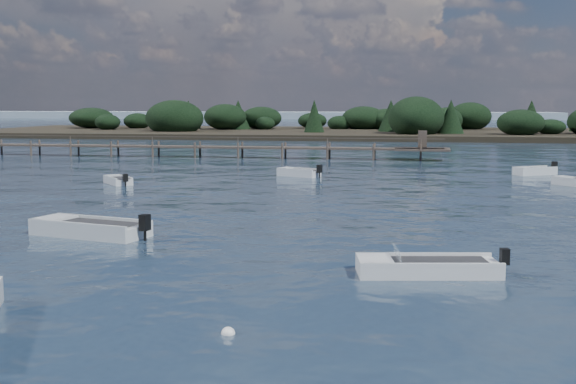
% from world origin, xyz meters
% --- Properties ---
extents(ground, '(400.00, 400.00, 0.00)m').
position_xyz_m(ground, '(0.00, 60.00, 0.00)').
color(ground, '#172637').
rests_on(ground, ground).
extents(tender_far_grey_b, '(3.36, 2.65, 1.19)m').
position_xyz_m(tender_far_grey_b, '(12.03, 35.44, 0.17)').
color(tender_far_grey_b, silver).
rests_on(tender_far_grey_b, ground).
extents(dinghy_mid_grey, '(5.16, 2.84, 1.28)m').
position_xyz_m(dinghy_mid_grey, '(-9.05, 6.78, 0.17)').
color(dinghy_mid_grey, silver).
rests_on(dinghy_mid_grey, ground).
extents(tender_far_white, '(3.41, 2.37, 1.17)m').
position_xyz_m(tender_far_white, '(-4.73, 31.20, 0.17)').
color(tender_far_white, silver).
rests_on(tender_far_white, ground).
extents(dinghy_mid_white_a, '(4.66, 2.30, 1.07)m').
position_xyz_m(dinghy_mid_white_a, '(3.89, 2.51, 0.14)').
color(dinghy_mid_white_a, silver).
rests_on(dinghy_mid_white_a, ground).
extents(tender_far_grey, '(2.66, 2.84, 1.00)m').
position_xyz_m(tender_far_grey, '(-15.46, 24.31, 0.14)').
color(tender_far_grey, silver).
rests_on(tender_far_grey, ground).
extents(buoy_a, '(0.32, 0.32, 0.32)m').
position_xyz_m(buoy_a, '(-0.59, -4.08, 0.00)').
color(buoy_a, white).
rests_on(buoy_a, ground).
extents(buoy_b, '(0.32, 0.32, 0.32)m').
position_xyz_m(buoy_b, '(6.04, 3.84, 0.00)').
color(buoy_b, white).
rests_on(buoy_b, ground).
extents(buoy_c, '(0.32, 0.32, 0.32)m').
position_xyz_m(buoy_c, '(-8.42, 10.43, 0.00)').
color(buoy_c, white).
rests_on(buoy_c, ground).
extents(jetty, '(64.50, 3.20, 3.40)m').
position_xyz_m(jetty, '(-21.74, 47.99, 0.98)').
color(jetty, '#4A3F36').
rests_on(jetty, ground).
extents(far_headland, '(190.00, 40.00, 5.80)m').
position_xyz_m(far_headland, '(25.00, 100.00, 1.96)').
color(far_headland, black).
rests_on(far_headland, ground).
extents(distant_haze, '(280.00, 20.00, 2.40)m').
position_xyz_m(distant_haze, '(-90.00, 230.00, 0.00)').
color(distant_haze, '#8FA2B1').
rests_on(distant_haze, ground).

